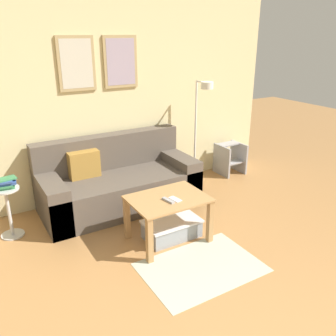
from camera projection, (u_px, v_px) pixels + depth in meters
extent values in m
cube|color=beige|center=(80.00, 101.00, 4.29)|extent=(5.60, 0.06, 2.55)
cube|color=tan|center=(76.00, 64.00, 4.09)|extent=(0.44, 0.02, 0.62)
cube|color=beige|center=(77.00, 64.00, 4.09)|extent=(0.37, 0.01, 0.55)
cube|color=tan|center=(121.00, 62.00, 4.36)|extent=(0.44, 0.02, 0.62)
cube|color=#A393A8|center=(121.00, 62.00, 4.35)|extent=(0.37, 0.01, 0.55)
cube|color=#B2B79E|center=(201.00, 267.00, 3.31)|extent=(1.09, 0.77, 0.01)
cube|color=brown|center=(120.00, 191.00, 4.40)|extent=(1.90, 0.84, 0.42)
cube|color=brown|center=(109.00, 151.00, 4.51)|extent=(1.90, 0.20, 0.43)
cube|color=brown|center=(52.00, 202.00, 3.98)|extent=(0.24, 0.84, 0.54)
cube|color=brown|center=(177.00, 174.00, 4.78)|extent=(0.24, 0.84, 0.54)
cube|color=#A87A33|center=(84.00, 164.00, 4.21)|extent=(0.36, 0.14, 0.32)
cube|color=#AD7F4C|center=(168.00, 199.00, 3.59)|extent=(0.78, 0.58, 0.02)
cube|color=#AD7F4C|center=(149.00, 241.00, 3.31)|extent=(0.06, 0.06, 0.46)
cube|color=#AD7F4C|center=(210.00, 221.00, 3.64)|extent=(0.06, 0.06, 0.46)
cube|color=#AD7F4C|center=(127.00, 218.00, 3.71)|extent=(0.06, 0.06, 0.46)
cube|color=#AD7F4C|center=(183.00, 203.00, 4.05)|extent=(0.06, 0.06, 0.46)
cube|color=gray|center=(172.00, 229.00, 3.77)|extent=(0.57, 0.33, 0.18)
cube|color=silver|center=(172.00, 221.00, 3.74)|extent=(0.59, 0.35, 0.02)
cylinder|color=white|center=(194.00, 179.00, 5.28)|extent=(0.26, 0.26, 0.02)
cylinder|color=white|center=(195.00, 132.00, 5.02)|extent=(0.03, 0.03, 1.42)
cylinder|color=white|center=(202.00, 82.00, 4.67)|extent=(0.02, 0.23, 0.02)
cylinder|color=white|center=(207.00, 85.00, 4.59)|extent=(0.16, 0.16, 0.09)
cylinder|color=silver|center=(13.00, 235.00, 3.83)|extent=(0.24, 0.24, 0.01)
cylinder|color=silver|center=(9.00, 212.00, 3.74)|extent=(0.04, 0.04, 0.52)
cylinder|color=silver|center=(5.00, 189.00, 3.64)|extent=(0.28, 0.28, 0.02)
cube|color=#387F4C|center=(3.00, 187.00, 3.63)|extent=(0.23, 0.15, 0.02)
cube|color=#387F4C|center=(3.00, 186.00, 3.62)|extent=(0.20, 0.17, 0.02)
cube|color=#335199|center=(4.00, 183.00, 3.62)|extent=(0.25, 0.15, 0.03)
cube|color=#335199|center=(2.00, 181.00, 3.60)|extent=(0.22, 0.17, 0.02)
cube|color=#387F4C|center=(4.00, 179.00, 3.61)|extent=(0.25, 0.16, 0.01)
cube|color=#99999E|center=(168.00, 200.00, 3.51)|extent=(0.07, 0.15, 0.02)
cube|color=silver|center=(175.00, 199.00, 3.55)|extent=(0.09, 0.15, 0.01)
cube|color=#99999E|center=(222.00, 161.00, 5.38)|extent=(0.03, 0.38, 0.46)
cube|color=#99999E|center=(239.00, 157.00, 5.54)|extent=(0.03, 0.38, 0.46)
cube|color=#99999E|center=(233.00, 162.00, 5.42)|extent=(0.31, 0.17, 0.02)
cube|color=#99999E|center=(228.00, 144.00, 5.44)|extent=(0.31, 0.17, 0.02)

